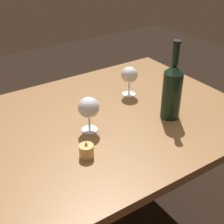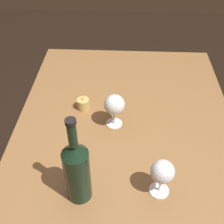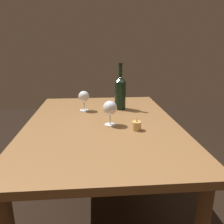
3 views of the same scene
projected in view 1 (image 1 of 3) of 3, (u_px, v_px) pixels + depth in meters
dining_table at (95, 139)px, 1.37m from camera, size 1.30×0.90×0.74m
wine_glass_left at (129, 75)px, 1.48m from camera, size 0.08×0.08×0.14m
wine_glass_right at (89, 108)px, 1.22m from camera, size 0.08×0.08×0.15m
wine_bottle at (172, 90)px, 1.29m from camera, size 0.08×0.08×0.33m
votive_candle at (87, 151)px, 1.11m from camera, size 0.05×0.05×0.07m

